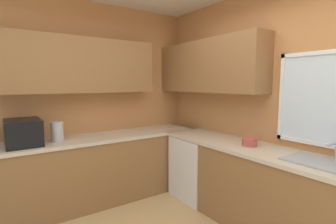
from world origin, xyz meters
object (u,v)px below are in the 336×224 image
at_px(dishwasher, 199,167).
at_px(microwave, 23,132).
at_px(sink_assembly, 328,164).
at_px(kettle, 57,132).
at_px(bowl, 249,142).

bearing_deg(dishwasher, microwave, -107.98).
height_order(dishwasher, microwave, microwave).
distance_m(dishwasher, sink_assembly, 1.68).
height_order(kettle, sink_assembly, kettle).
xyz_separation_m(dishwasher, sink_assembly, (1.61, 0.04, 0.47)).
height_order(dishwasher, bowl, bowl).
xyz_separation_m(microwave, kettle, (0.02, 0.35, -0.03)).
bearing_deg(microwave, sink_assembly, 42.38).
bearing_deg(microwave, dishwasher, 72.02).
xyz_separation_m(dishwasher, kettle, (-0.64, -1.68, 0.58)).
bearing_deg(microwave, kettle, 86.74).
bearing_deg(sink_assembly, bowl, -179.59).
distance_m(microwave, sink_assembly, 3.07).
relative_size(dishwasher, microwave, 1.74).
bearing_deg(bowl, kettle, -130.14).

